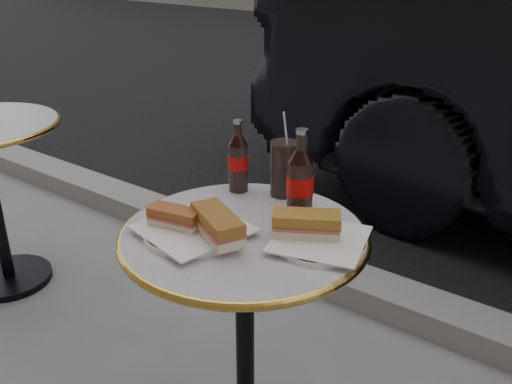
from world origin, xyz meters
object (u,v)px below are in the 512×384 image
Objects in this scene: cola_glass at (284,168)px; cola_bottle_left at (238,156)px; cola_bottle_right at (300,177)px; plate_left at (194,231)px; bistro_table at (245,349)px; plate_right at (320,242)px.

cola_bottle_left is at bearing -157.00° from cola_glass.
cola_bottle_right is 0.18m from cola_glass.
cola_bottle_left is 0.25m from cola_bottle_right.
cola_bottle_right is (0.17, 0.21, 0.12)m from plate_left.
bistro_table is 0.42m from plate_right.
cola_bottle_right reaches higher than plate_left.
cola_bottle_left is 0.13m from cola_glass.
plate_right is (0.18, 0.05, 0.37)m from bistro_table.
plate_left is 1.00× the size of cola_bottle_right.
plate_left is at bearing -153.26° from plate_right.
bistro_table is 0.53m from cola_bottle_left.
bistro_table is at bearing -79.41° from cola_glass.
cola_glass is at bearing 140.76° from plate_right.
cola_bottle_right is at bearing 51.10° from plate_left.
bistro_table is at bearing -48.88° from cola_bottle_left.
plate_left reaches higher than bistro_table.
plate_left is 0.34m from cola_glass.
cola_bottle_left is at bearing 131.12° from bistro_table.
bistro_table is 3.50× the size of cola_bottle_left.
cola_glass is (-0.23, 0.19, 0.07)m from plate_right.
cola_bottle_left is at bearing 165.52° from cola_bottle_right.
plate_right is at bearing 16.06° from bistro_table.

